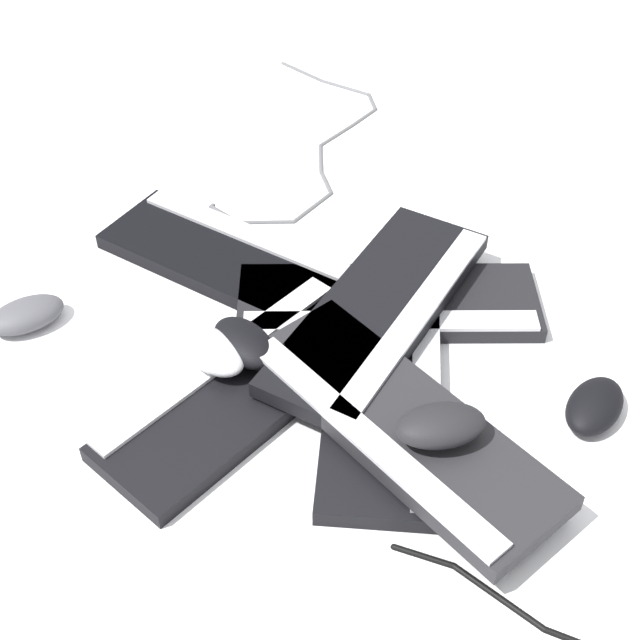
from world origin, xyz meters
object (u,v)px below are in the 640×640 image
object	(u,v)px
keyboard_4	(381,310)
mouse_2	(212,351)
mouse_0	(595,406)
mouse_4	(244,343)
mouse_1	(26,315)
keyboard_3	(247,386)
keyboard_2	(237,262)
mouse_3	(441,425)
keyboard_1	(388,303)
keyboard_5	(400,424)
keyboard_0	(386,385)

from	to	relation	value
keyboard_4	mouse_2	xyz separation A→B (m)	(-0.08, -0.23, 0.01)
mouse_0	mouse_4	size ratio (longest dim) A/B	1.00
mouse_0	mouse_2	distance (m)	0.51
mouse_1	keyboard_3	bearing A→B (deg)	-53.10
keyboard_2	keyboard_3	distance (m)	0.26
keyboard_2	keyboard_4	world-z (taller)	keyboard_4
keyboard_3	mouse_3	world-z (taller)	mouse_3
keyboard_1	keyboard_5	distance (m)	0.26
keyboard_2	keyboard_5	distance (m)	0.42
keyboard_4	keyboard_3	bearing A→B (deg)	-97.17
keyboard_3	mouse_3	size ratio (longest dim) A/B	4.15
mouse_0	mouse_3	world-z (taller)	mouse_3
keyboard_1	keyboard_0	bearing A→B (deg)	-44.24
keyboard_4	mouse_0	bearing A→B (deg)	19.70
keyboard_3	mouse_2	distance (m)	0.07
keyboard_0	keyboard_5	bearing A→B (deg)	-32.97
mouse_2	keyboard_0	bearing A→B (deg)	-141.43
keyboard_2	keyboard_4	bearing A→B (deg)	16.81
keyboard_0	mouse_1	bearing A→B (deg)	-144.25
mouse_1	keyboard_0	bearing A→B (deg)	-45.28
keyboard_0	keyboard_2	distance (m)	0.34
keyboard_0	mouse_2	xyz separation A→B (m)	(-0.17, -0.16, 0.04)
keyboard_2	mouse_4	world-z (taller)	mouse_4
keyboard_4	keyboard_2	bearing A→B (deg)	-163.19
keyboard_1	mouse_1	distance (m)	0.52
keyboard_4	mouse_4	world-z (taller)	mouse_4
keyboard_2	mouse_2	world-z (taller)	mouse_2
keyboard_5	mouse_1	bearing A→B (deg)	-153.14
keyboard_0	keyboard_5	xyz separation A→B (m)	(0.08, -0.05, 0.03)
keyboard_3	mouse_0	world-z (taller)	mouse_0
mouse_2	mouse_4	size ratio (longest dim) A/B	1.00
keyboard_5	mouse_2	size ratio (longest dim) A/B	4.01
mouse_2	mouse_3	distance (m)	0.33
mouse_1	mouse_3	size ratio (longest dim) A/B	1.00
keyboard_5	mouse_3	size ratio (longest dim) A/B	4.01
keyboard_5	mouse_0	distance (m)	0.26
mouse_1	mouse_2	size ratio (longest dim) A/B	1.00
keyboard_0	keyboard_4	size ratio (longest dim) A/B	0.90
keyboard_3	mouse_2	world-z (taller)	mouse_2
mouse_2	mouse_4	bearing A→B (deg)	-114.54
keyboard_3	keyboard_5	world-z (taller)	keyboard_5
mouse_1	mouse_4	size ratio (longest dim) A/B	1.00
mouse_4	mouse_1	bearing A→B (deg)	-143.48
keyboard_4	mouse_2	world-z (taller)	mouse_2
keyboard_2	mouse_3	size ratio (longest dim) A/B	4.23
keyboard_5	keyboard_1	bearing A→B (deg)	139.90
keyboard_4	mouse_4	bearing A→B (deg)	-108.83
keyboard_4	mouse_3	xyz separation A→B (m)	(0.22, -0.11, 0.04)
keyboard_0	mouse_3	distance (m)	0.15
keyboard_3	keyboard_4	bearing A→B (deg)	82.83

